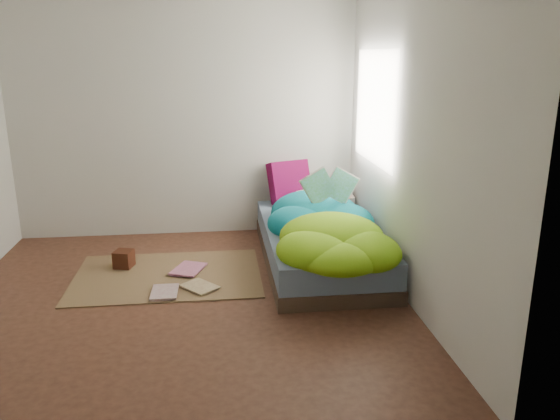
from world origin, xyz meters
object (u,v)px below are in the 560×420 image
object	(u,v)px
wooden_box	(124,259)
pillow_magenta	(290,182)
open_book	(330,175)
floor_book_b	(176,268)
bed	(319,245)
floor_book_a	(151,293)

from	to	relation	value
wooden_box	pillow_magenta	bearing A→B (deg)	27.54
open_book	floor_book_b	xyz separation A→B (m)	(-1.40, -0.10, -0.78)
bed	floor_book_a	xyz separation A→B (m)	(-1.47, -0.56, -0.15)
bed	pillow_magenta	size ratio (longest dim) A/B	4.58
wooden_box	floor_book_a	world-z (taller)	wooden_box
bed	open_book	xyz separation A→B (m)	(0.10, 0.04, 0.64)
bed	wooden_box	xyz separation A→B (m)	(-1.77, 0.07, -0.08)
floor_book_b	bed	bearing A→B (deg)	25.31
bed	pillow_magenta	xyz separation A→B (m)	(-0.15, 0.91, 0.39)
pillow_magenta	floor_book_a	distance (m)	2.04
wooden_box	floor_book_b	world-z (taller)	wooden_box
pillow_magenta	open_book	world-z (taller)	open_book
wooden_box	floor_book_a	distance (m)	0.69
floor_book_a	floor_book_b	xyz separation A→B (m)	(0.17, 0.50, 0.00)
open_book	bed	bearing A→B (deg)	-157.88
floor_book_a	open_book	bearing A→B (deg)	22.03
wooden_box	floor_book_b	size ratio (longest dim) A/B	0.48
open_book	wooden_box	distance (m)	2.01
pillow_magenta	open_book	distance (m)	0.94
wooden_box	bed	bearing A→B (deg)	-2.10
open_book	floor_book_a	distance (m)	1.85
pillow_magenta	floor_book_b	xyz separation A→B (m)	(-1.15, -0.97, -0.53)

